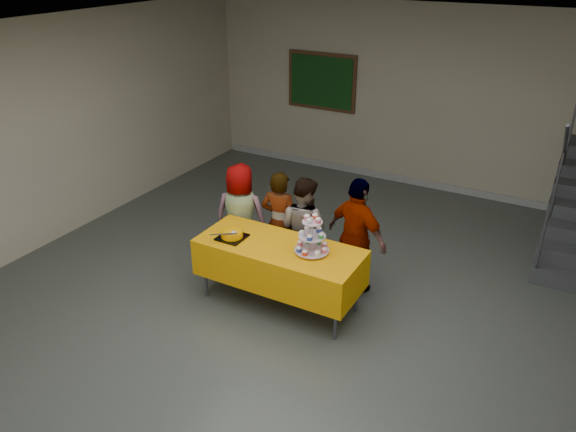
# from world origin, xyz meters

# --- Properties ---
(room_shell) EXTENTS (10.00, 10.04, 3.02)m
(room_shell) POSITION_xyz_m (0.00, 0.02, 2.13)
(room_shell) COLOR #4C514C
(room_shell) RESTS_ON ground
(bake_table) EXTENTS (1.88, 0.78, 0.77)m
(bake_table) POSITION_xyz_m (-0.43, 0.73, 0.56)
(bake_table) COLOR #595960
(bake_table) RESTS_ON ground
(cupcake_stand) EXTENTS (0.38, 0.38, 0.44)m
(cupcake_stand) POSITION_xyz_m (-0.04, 0.77, 0.94)
(cupcake_stand) COLOR silver
(cupcake_stand) RESTS_ON bake_table
(bear_cake) EXTENTS (0.32, 0.36, 0.12)m
(bear_cake) POSITION_xyz_m (-0.99, 0.62, 0.83)
(bear_cake) COLOR black
(bear_cake) RESTS_ON bake_table
(schoolchild_a) EXTENTS (0.77, 0.61, 1.38)m
(schoolchild_a) POSITION_xyz_m (-1.32, 1.29, 0.69)
(schoolchild_a) COLOR slate
(schoolchild_a) RESTS_ON ground
(schoolchild_b) EXTENTS (0.53, 0.38, 1.36)m
(schoolchild_b) POSITION_xyz_m (-0.79, 1.38, 0.68)
(schoolchild_b) COLOR slate
(schoolchild_b) RESTS_ON ground
(schoolchild_c) EXTENTS (0.72, 0.61, 1.33)m
(schoolchild_c) POSITION_xyz_m (-0.48, 1.42, 0.66)
(schoolchild_c) COLOR slate
(schoolchild_c) RESTS_ON ground
(schoolchild_d) EXTENTS (0.92, 0.61, 1.45)m
(schoolchild_d) POSITION_xyz_m (0.22, 1.41, 0.73)
(schoolchild_d) COLOR slate
(schoolchild_d) RESTS_ON ground
(noticeboard) EXTENTS (1.30, 0.05, 1.00)m
(noticeboard) POSITION_xyz_m (-1.99, 4.96, 1.60)
(noticeboard) COLOR #472B16
(noticeboard) RESTS_ON ground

